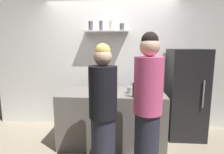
{
  "coord_description": "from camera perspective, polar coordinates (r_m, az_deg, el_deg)",
  "views": [
    {
      "loc": [
        0.29,
        -2.48,
        1.62
      ],
      "look_at": [
        0.07,
        0.47,
        1.14
      ],
      "focal_mm": 29.68,
      "sensor_mm": 36.0,
      "label": 1
    }
  ],
  "objects": [
    {
      "name": "back_wall_assembly",
      "position": [
        3.75,
        -0.26,
        4.41
      ],
      "size": [
        4.8,
        0.32,
        2.6
      ],
      "color": "white",
      "rests_on": "ground"
    },
    {
      "name": "refrigerator",
      "position": [
        3.6,
        21.66,
        -4.73
      ],
      "size": [
        0.62,
        0.68,
        1.58
      ],
      "color": "black",
      "rests_on": "ground"
    },
    {
      "name": "counter",
      "position": [
        3.19,
        -0.0,
        -12.42
      ],
      "size": [
        1.7,
        0.75,
        0.89
      ],
      "primitive_type": "cube",
      "color": "#66605B",
      "rests_on": "ground"
    },
    {
      "name": "baking_pan",
      "position": [
        2.94,
        -3.27,
        -4.69
      ],
      "size": [
        0.34,
        0.24,
        0.05
      ],
      "primitive_type": "cube",
      "color": "gray",
      "rests_on": "counter"
    },
    {
      "name": "utensil_holder",
      "position": [
        2.96,
        5.68,
        -4.02
      ],
      "size": [
        0.1,
        0.1,
        0.21
      ],
      "color": "#B2B2B7",
      "rests_on": "counter"
    },
    {
      "name": "wine_bottle_amber_glass",
      "position": [
        2.73,
        6.99,
        -3.79
      ],
      "size": [
        0.07,
        0.07,
        0.31
      ],
      "color": "#472814",
      "rests_on": "counter"
    },
    {
      "name": "wine_bottle_pale_glass",
      "position": [
        3.07,
        0.95,
        -2.08
      ],
      "size": [
        0.07,
        0.07,
        0.33
      ],
      "color": "#B2BFB2",
      "rests_on": "counter"
    },
    {
      "name": "water_bottle_plastic",
      "position": [
        3.31,
        0.46,
        -1.91
      ],
      "size": [
        0.08,
        0.08,
        0.21
      ],
      "color": "silver",
      "rests_on": "counter"
    },
    {
      "name": "person_pink_top",
      "position": [
        2.27,
        10.92,
        -9.49
      ],
      "size": [
        0.34,
        0.34,
        1.79
      ],
      "rotation": [
        0.0,
        0.0,
        5.73
      ],
      "color": "#262633",
      "rests_on": "ground"
    },
    {
      "name": "person_blonde",
      "position": [
        2.29,
        -2.74,
        -11.21
      ],
      "size": [
        0.34,
        0.34,
        1.66
      ],
      "rotation": [
        0.0,
        0.0,
        3.22
      ],
      "color": "#262633",
      "rests_on": "ground"
    }
  ]
}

